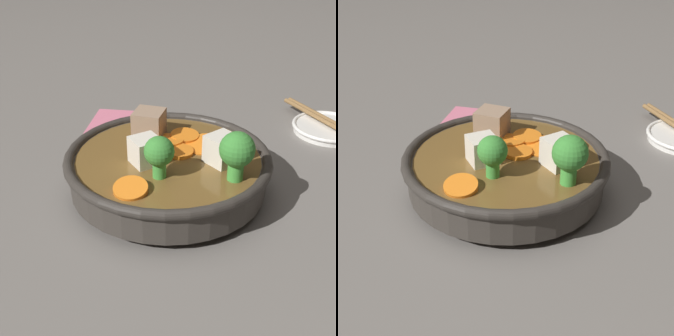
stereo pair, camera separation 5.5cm
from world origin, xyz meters
The scene contains 3 objects.
ground_plane centered at (0.00, 0.00, 0.00)m, with size 3.00×3.00×0.00m, color slate.
stirfry_bowl centered at (0.00, 0.00, 0.04)m, with size 0.24×0.24×0.10m.
napkin centered at (-0.14, -0.15, 0.00)m, with size 0.13×0.10×0.00m.
Camera 2 is at (0.41, 0.24, 0.31)m, focal length 50.00 mm.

